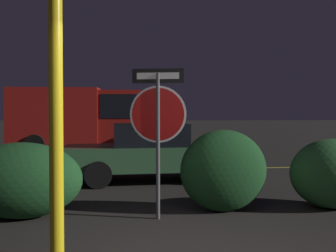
{
  "coord_description": "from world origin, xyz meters",
  "views": [
    {
      "loc": [
        -0.7,
        -3.78,
        1.58
      ],
      "look_at": [
        0.18,
        3.95,
        1.37
      ],
      "focal_mm": 40.0,
      "sensor_mm": 36.0,
      "label": 1
    }
  ],
  "objects_px": {
    "hedge_bush_2": "(224,171)",
    "hedge_bush_3": "(332,173)",
    "yellow_pole_left": "(56,110)",
    "stop_sign": "(158,115)",
    "delivery_truck": "(88,116)",
    "hedge_bush_1": "(22,180)",
    "passing_car_2": "(154,152)"
  },
  "relations": [
    {
      "from": "stop_sign",
      "to": "hedge_bush_3",
      "type": "distance_m",
      "value": 3.21
    },
    {
      "from": "hedge_bush_3",
      "to": "delivery_truck",
      "type": "distance_m",
      "value": 11.71
    },
    {
      "from": "yellow_pole_left",
      "to": "passing_car_2",
      "type": "xyz_separation_m",
      "value": [
        1.36,
        5.4,
        -0.94
      ]
    },
    {
      "from": "hedge_bush_2",
      "to": "passing_car_2",
      "type": "height_order",
      "value": "passing_car_2"
    },
    {
      "from": "hedge_bush_3",
      "to": "stop_sign",
      "type": "bearing_deg",
      "value": -173.84
    },
    {
      "from": "yellow_pole_left",
      "to": "hedge_bush_3",
      "type": "relative_size",
      "value": 2.23
    },
    {
      "from": "hedge_bush_3",
      "to": "hedge_bush_1",
      "type": "bearing_deg",
      "value": -179.33
    },
    {
      "from": "passing_car_2",
      "to": "delivery_truck",
      "type": "bearing_deg",
      "value": -165.12
    },
    {
      "from": "yellow_pole_left",
      "to": "hedge_bush_2",
      "type": "height_order",
      "value": "yellow_pole_left"
    },
    {
      "from": "hedge_bush_2",
      "to": "delivery_truck",
      "type": "height_order",
      "value": "delivery_truck"
    },
    {
      "from": "hedge_bush_2",
      "to": "hedge_bush_3",
      "type": "bearing_deg",
      "value": 0.19
    },
    {
      "from": "stop_sign",
      "to": "passing_car_2",
      "type": "distance_m",
      "value": 3.54
    },
    {
      "from": "stop_sign",
      "to": "hedge_bush_1",
      "type": "xyz_separation_m",
      "value": [
        -2.09,
        0.27,
        -1.01
      ]
    },
    {
      "from": "yellow_pole_left",
      "to": "hedge_bush_2",
      "type": "relative_size",
      "value": 2.26
    },
    {
      "from": "stop_sign",
      "to": "delivery_truck",
      "type": "distance_m",
      "value": 11.0
    },
    {
      "from": "stop_sign",
      "to": "hedge_bush_1",
      "type": "relative_size",
      "value": 1.24
    },
    {
      "from": "yellow_pole_left",
      "to": "hedge_bush_2",
      "type": "bearing_deg",
      "value": 45.27
    },
    {
      "from": "stop_sign",
      "to": "yellow_pole_left",
      "type": "xyz_separation_m",
      "value": [
        -1.16,
        -1.98,
        0.04
      ]
    },
    {
      "from": "yellow_pole_left",
      "to": "hedge_bush_1",
      "type": "height_order",
      "value": "yellow_pole_left"
    },
    {
      "from": "yellow_pole_left",
      "to": "delivery_truck",
      "type": "distance_m",
      "value": 12.81
    },
    {
      "from": "hedge_bush_3",
      "to": "yellow_pole_left",
      "type": "bearing_deg",
      "value": -151.18
    },
    {
      "from": "delivery_truck",
      "to": "hedge_bush_1",
      "type": "bearing_deg",
      "value": 3.16
    },
    {
      "from": "hedge_bush_3",
      "to": "passing_car_2",
      "type": "relative_size",
      "value": 0.33
    },
    {
      "from": "delivery_truck",
      "to": "passing_car_2",
      "type": "bearing_deg",
      "value": 20.45
    },
    {
      "from": "stop_sign",
      "to": "hedge_bush_3",
      "type": "bearing_deg",
      "value": 18.62
    },
    {
      "from": "hedge_bush_1",
      "to": "passing_car_2",
      "type": "relative_size",
      "value": 0.41
    },
    {
      "from": "passing_car_2",
      "to": "delivery_truck",
      "type": "xyz_separation_m",
      "value": [
        -2.31,
        7.38,
        0.89
      ]
    },
    {
      "from": "stop_sign",
      "to": "hedge_bush_1",
      "type": "bearing_deg",
      "value": -174.85
    },
    {
      "from": "yellow_pole_left",
      "to": "delivery_truck",
      "type": "bearing_deg",
      "value": 94.24
    },
    {
      "from": "yellow_pole_left",
      "to": "delivery_truck",
      "type": "relative_size",
      "value": 0.54
    },
    {
      "from": "yellow_pole_left",
      "to": "delivery_truck",
      "type": "height_order",
      "value": "yellow_pole_left"
    },
    {
      "from": "hedge_bush_3",
      "to": "passing_car_2",
      "type": "xyz_separation_m",
      "value": [
        -2.83,
        3.09,
        0.1
      ]
    }
  ]
}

